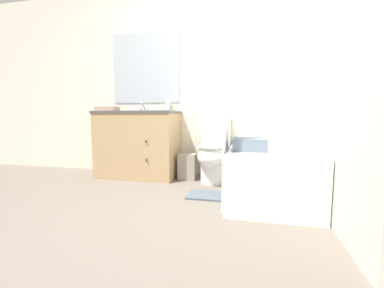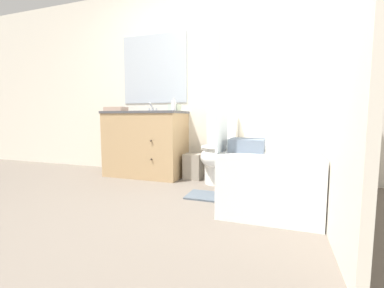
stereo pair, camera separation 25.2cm
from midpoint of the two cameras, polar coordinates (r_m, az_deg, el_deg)
ground_plane at (r=2.02m, az=-6.69°, el=-16.56°), size 14.00×14.00×0.00m
wall_back at (r=3.46m, az=5.23°, el=13.89°), size 8.00×0.06×2.50m
wall_right at (r=2.58m, az=30.20°, el=15.83°), size 0.05×2.62×2.50m
vanity_cabinet at (r=3.42m, az=-8.12°, el=0.24°), size 1.03×0.58×0.85m
sink_faucet at (r=3.58m, az=-6.81°, el=7.74°), size 0.14×0.12×0.12m
toilet at (r=3.04m, az=8.14°, el=-1.76°), size 0.35×0.65×0.81m
bathtub at (r=2.63m, az=19.80°, el=-5.92°), size 0.75×1.44×0.49m
shower_curtain at (r=2.18m, az=10.18°, el=11.90°), size 0.02×0.41×2.00m
wastebasket at (r=3.21m, az=2.45°, el=-5.05°), size 0.21×0.18×0.32m
tissue_box at (r=3.30m, az=-1.72°, el=8.12°), size 0.13×0.13×0.11m
soap_dispenser at (r=3.20m, az=-1.82°, el=8.62°), size 0.06×0.06×0.16m
hand_towel_folded at (r=3.45m, az=-14.55°, el=7.52°), size 0.26×0.17×0.05m
bath_towel_folded at (r=2.22m, az=15.37°, el=-0.24°), size 0.28×0.26×0.11m
bath_mat at (r=2.56m, az=7.24°, el=-11.49°), size 0.48×0.30×0.02m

